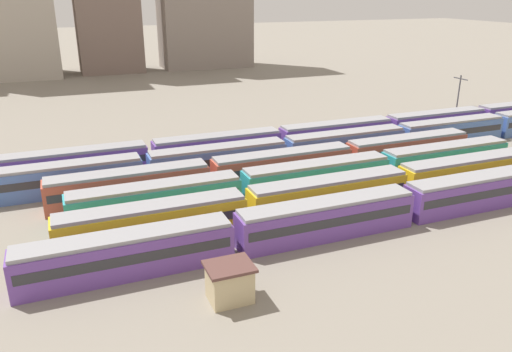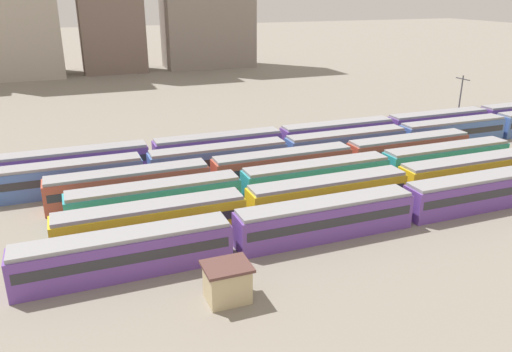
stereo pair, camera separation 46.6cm
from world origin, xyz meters
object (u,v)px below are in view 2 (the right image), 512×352
object	(u,v)px
train_track_4	(346,144)
signal_hut	(227,282)
catenary_pole_1	(460,98)
train_track_1	(402,183)
train_track_2	(317,177)
train_track_3	(283,166)
train_track_5	(390,128)

from	to	relation	value
train_track_4	signal_hut	bearing A→B (deg)	-134.23
catenary_pole_1	signal_hut	size ratio (longest dim) A/B	2.44
train_track_1	train_track_4	distance (m)	15.73
train_track_1	catenary_pole_1	bearing A→B (deg)	39.13
train_track_1	train_track_2	bearing A→B (deg)	147.38
train_track_2	train_track_3	size ratio (longest dim) A/B	1.00
train_track_1	signal_hut	xyz separation A→B (m)	(-24.74, -11.91, -0.35)
train_track_3	train_track_5	distance (m)	25.40
train_track_5	catenary_pole_1	world-z (taller)	catenary_pole_1
signal_hut	train_track_5	bearing A→B (deg)	40.87
train_track_3	signal_hut	bearing A→B (deg)	-123.26
train_track_4	train_track_5	world-z (taller)	same
train_track_3	train_track_4	bearing A→B (deg)	23.17
catenary_pole_1	train_track_5	bearing A→B (deg)	-169.00
train_track_2	train_track_3	bearing A→B (deg)	110.92
train_track_4	catenary_pole_1	size ratio (longest dim) A/B	10.65
train_track_2	train_track_4	world-z (taller)	same
train_track_1	train_track_4	size ratio (longest dim) A/B	0.80
train_track_5	catenary_pole_1	xyz separation A→B (m)	(16.44, 3.20, 3.02)
train_track_3	train_track_5	xyz separation A→B (m)	(23.17, 10.40, 0.00)
train_track_1	train_track_5	world-z (taller)	same
train_track_4	catenary_pole_1	bearing A→B (deg)	17.00
train_track_2	signal_hut	distance (m)	23.85
train_track_5	train_track_2	bearing A→B (deg)	-143.63
train_track_3	catenary_pole_1	size ratio (longest dim) A/B	6.35
train_track_1	train_track_2	xyz separation A→B (m)	(-8.12, 5.20, -0.00)
train_track_1	train_track_2	size ratio (longest dim) A/B	1.34
train_track_4	catenary_pole_1	world-z (taller)	catenary_pole_1
train_track_3	train_track_4	xyz separation A→B (m)	(12.15, 5.20, 0.00)
train_track_5	catenary_pole_1	distance (m)	17.02
train_track_5	signal_hut	size ratio (longest dim) A/B	31.25
train_track_2	signal_hut	bearing A→B (deg)	-134.18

